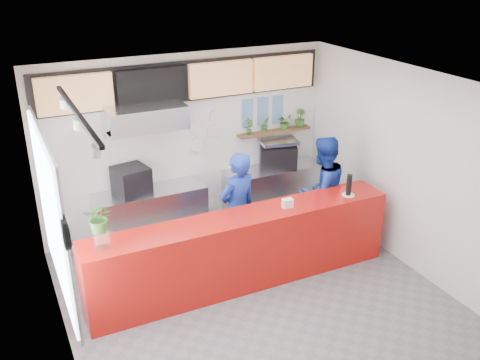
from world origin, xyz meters
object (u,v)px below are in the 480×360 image
object	(u,v)px
espresso_machine	(278,156)
staff_center	(238,210)
staff_right	(322,191)
pepper_mill	(349,185)
service_counter	(243,250)
panini_oven	(131,181)

from	to	relation	value
espresso_machine	staff_center	size ratio (longest dim) A/B	0.35
staff_right	pepper_mill	distance (m)	0.73
staff_right	pepper_mill	bearing A→B (deg)	84.82
staff_center	pepper_mill	bearing A→B (deg)	142.63
staff_right	pepper_mill	size ratio (longest dim) A/B	5.76
service_counter	pepper_mill	distance (m)	1.86
panini_oven	staff_center	size ratio (longest dim) A/B	0.28
pepper_mill	service_counter	bearing A→B (deg)	176.99
espresso_machine	staff_right	distance (m)	1.27
service_counter	panini_oven	xyz separation A→B (m)	(-1.08, 1.80, 0.58)
panini_oven	pepper_mill	world-z (taller)	pepper_mill
panini_oven	espresso_machine	size ratio (longest dim) A/B	0.78
espresso_machine	staff_right	bearing A→B (deg)	-60.67
espresso_machine	pepper_mill	bearing A→B (deg)	-61.04
service_counter	staff_center	world-z (taller)	staff_center
pepper_mill	staff_right	bearing A→B (deg)	93.24
staff_right	service_counter	bearing A→B (deg)	9.62
service_counter	staff_right	size ratio (longest dim) A/B	2.46
panini_oven	espresso_machine	world-z (taller)	panini_oven
staff_center	panini_oven	bearing A→B (deg)	-60.01
staff_right	staff_center	bearing A→B (deg)	-8.27
espresso_machine	panini_oven	bearing A→B (deg)	-155.01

